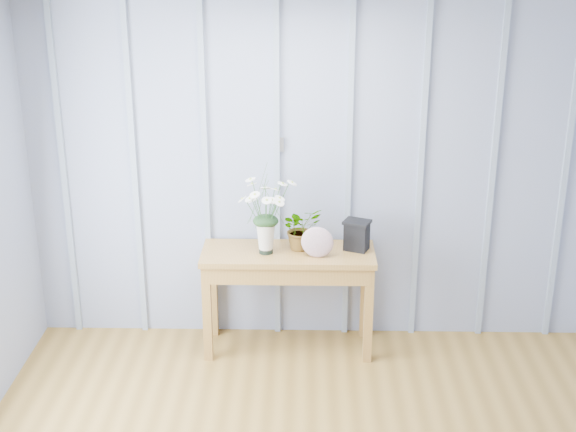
{
  "coord_description": "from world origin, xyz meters",
  "views": [
    {
      "loc": [
        -0.06,
        -3.11,
        2.91
      ],
      "look_at": [
        -0.17,
        1.94,
        1.03
      ],
      "focal_mm": 50.0,
      "sensor_mm": 36.0,
      "label": 1
    }
  ],
  "objects_px": {
    "sideboard": "(288,266)",
    "daisy_vase": "(265,201)",
    "felt_disc_vessel": "(317,242)",
    "carved_box": "(357,235)"
  },
  "relations": [
    {
      "from": "carved_box",
      "to": "sideboard",
      "type": "bearing_deg",
      "value": -174.99
    },
    {
      "from": "felt_disc_vessel",
      "to": "daisy_vase",
      "type": "bearing_deg",
      "value": 176.76
    },
    {
      "from": "sideboard",
      "to": "daisy_vase",
      "type": "relative_size",
      "value": 1.98
    },
    {
      "from": "daisy_vase",
      "to": "felt_disc_vessel",
      "type": "bearing_deg",
      "value": -11.49
    },
    {
      "from": "sideboard",
      "to": "daisy_vase",
      "type": "xyz_separation_m",
      "value": [
        -0.15,
        -0.03,
        0.49
      ]
    },
    {
      "from": "sideboard",
      "to": "felt_disc_vessel",
      "type": "xyz_separation_m",
      "value": [
        0.2,
        -0.1,
        0.23
      ]
    },
    {
      "from": "sideboard",
      "to": "carved_box",
      "type": "bearing_deg",
      "value": 5.01
    },
    {
      "from": "sideboard",
      "to": "daisy_vase",
      "type": "bearing_deg",
      "value": -169.79
    },
    {
      "from": "felt_disc_vessel",
      "to": "sideboard",
      "type": "bearing_deg",
      "value": 161.87
    },
    {
      "from": "sideboard",
      "to": "felt_disc_vessel",
      "type": "height_order",
      "value": "felt_disc_vessel"
    }
  ]
}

